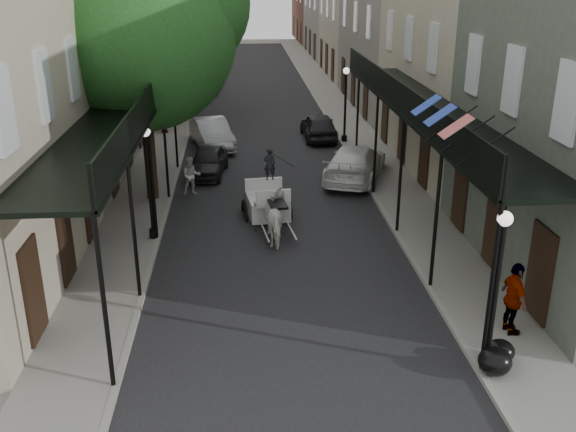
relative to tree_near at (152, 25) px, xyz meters
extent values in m
plane|color=gray|center=(4.20, -10.18, -6.49)|extent=(140.00, 140.00, 0.00)
cube|color=black|center=(4.20, 9.82, -6.48)|extent=(8.00, 90.00, 0.01)
cube|color=gray|center=(-0.80, 9.82, -6.43)|extent=(2.20, 90.00, 0.12)
cube|color=gray|center=(9.20, 9.82, -6.43)|extent=(2.20, 90.00, 0.12)
cube|color=#AFA58C|center=(-4.40, 19.82, -1.24)|extent=(5.00, 80.00, 10.50)
cube|color=gray|center=(12.80, 19.82, -1.24)|extent=(5.00, 80.00, 10.50)
cube|color=black|center=(-0.80, -3.18, -2.49)|extent=(2.20, 18.00, 0.12)
cube|color=black|center=(0.25, -3.18, -1.99)|extent=(0.06, 18.00, 1.00)
cylinder|color=black|center=(0.20, -12.18, -4.37)|extent=(0.10, 0.10, 4.00)
cylinder|color=black|center=(0.20, -4.18, -4.37)|extent=(0.10, 0.10, 4.00)
cylinder|color=black|center=(0.20, 3.82, -4.37)|extent=(0.10, 0.10, 4.00)
cube|color=black|center=(9.20, -3.18, -2.49)|extent=(2.20, 18.00, 0.12)
cube|color=black|center=(8.15, -3.18, -1.99)|extent=(0.06, 18.00, 1.00)
cylinder|color=black|center=(8.20, -12.18, -4.37)|extent=(0.10, 0.10, 4.00)
cylinder|color=black|center=(8.20, -4.18, -4.37)|extent=(0.10, 0.10, 4.00)
cylinder|color=black|center=(8.20, 3.82, -4.37)|extent=(0.10, 0.10, 4.00)
cylinder|color=#382619|center=(-0.40, -0.18, -3.57)|extent=(0.44, 0.44, 5.60)
sphere|color=#254E19|center=(-0.40, -0.18, -0.29)|extent=(6.80, 6.80, 6.80)
sphere|color=#254E19|center=(0.96, 0.42, 0.71)|extent=(5.10, 5.10, 5.10)
cylinder|color=#382619|center=(-0.40, 13.82, -3.85)|extent=(0.44, 0.44, 5.04)
sphere|color=#254E19|center=(-0.40, 13.82, -0.91)|extent=(6.00, 6.00, 6.00)
sphere|color=#254E19|center=(0.80, 14.42, -0.01)|extent=(4.50, 4.50, 4.50)
cylinder|color=black|center=(8.30, -12.18, -6.22)|extent=(0.28, 0.28, 0.30)
cylinder|color=black|center=(8.30, -12.18, -4.67)|extent=(0.12, 0.12, 3.40)
sphere|color=white|center=(8.30, -12.18, -2.82)|extent=(0.32, 0.32, 0.32)
cylinder|color=black|center=(0.10, -4.18, -6.22)|extent=(0.28, 0.28, 0.30)
cylinder|color=black|center=(0.10, -4.18, -4.67)|extent=(0.12, 0.12, 3.40)
sphere|color=white|center=(0.10, -4.18, -2.82)|extent=(0.32, 0.32, 0.32)
cylinder|color=black|center=(8.30, 7.82, -6.22)|extent=(0.28, 0.28, 0.30)
cylinder|color=black|center=(8.30, 7.82, -4.67)|extent=(0.12, 0.12, 3.40)
sphere|color=white|center=(8.30, 7.82, -2.82)|extent=(0.32, 0.32, 0.32)
imported|color=white|center=(4.18, -4.44, -5.68)|extent=(1.10, 2.01, 1.62)
torus|color=black|center=(3.04, -1.71, -5.88)|extent=(0.24, 1.27, 1.27)
torus|color=black|center=(4.64, -1.51, -5.88)|extent=(0.24, 1.27, 1.27)
torus|color=black|center=(3.40, -3.05, -6.17)|extent=(0.15, 0.66, 0.66)
torus|color=black|center=(4.61, -2.90, -6.17)|extent=(0.15, 0.66, 0.66)
cube|color=silver|center=(3.86, -1.80, -5.45)|extent=(1.58, 1.92, 0.69)
cube|color=silver|center=(3.98, -2.83, -4.96)|extent=(1.24, 0.68, 0.12)
cube|color=silver|center=(4.01, -3.07, -4.67)|extent=(1.18, 0.24, 0.49)
imported|color=black|center=(3.98, -2.83, -4.35)|extent=(0.43, 0.31, 1.11)
imported|color=beige|center=(1.05, 0.41, -5.72)|extent=(0.85, 0.72, 1.53)
imported|color=gray|center=(-1.05, 10.40, -5.44)|extent=(1.21, 0.71, 1.86)
imported|color=gray|center=(9.41, -10.76, -5.45)|extent=(0.52, 1.10, 1.84)
imported|color=black|center=(1.60, 2.97, -5.88)|extent=(1.86, 3.70, 1.21)
imported|color=#97989C|center=(1.60, 7.47, -5.77)|extent=(2.55, 4.60, 1.44)
imported|color=black|center=(0.60, 22.67, -5.89)|extent=(2.29, 4.41, 1.19)
imported|color=white|center=(7.80, 1.84, -5.76)|extent=(3.66, 5.42, 1.46)
imported|color=black|center=(7.10, 8.82, -5.80)|extent=(1.72, 4.06, 1.37)
ellipsoid|color=black|center=(8.40, -12.38, -6.06)|extent=(0.73, 0.73, 0.62)
ellipsoid|color=black|center=(8.70, -11.93, -6.11)|extent=(0.64, 0.64, 0.51)
camera|label=1|loc=(3.04, -23.81, 1.88)|focal=40.00mm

